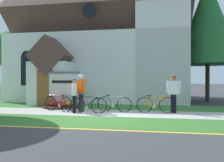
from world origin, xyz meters
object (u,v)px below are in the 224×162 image
(bicycle_yellow, at_px, (88,105))
(cyclist_in_red_jersey, at_px, (174,91))
(cyclist_in_blue_jersey, at_px, (74,93))
(roadside_conifer, at_px, (208,21))
(yard_deciduous_tree, at_px, (13,50))
(church_sign, at_px, (64,84))
(bicycle_black, at_px, (58,103))
(bicycle_silver, at_px, (156,104))
(bicycle_green, at_px, (114,104))
(cyclist_in_orange_jersey, at_px, (81,90))

(bicycle_yellow, height_order, cyclist_in_red_jersey, cyclist_in_red_jersey)
(cyclist_in_blue_jersey, distance_m, cyclist_in_red_jersey, 4.63)
(roadside_conifer, xyz_separation_m, yard_deciduous_tree, (-14.89, -0.11, -1.71))
(church_sign, distance_m, roadside_conifer, 10.88)
(cyclist_in_blue_jersey, relative_size, cyclist_in_red_jersey, 0.92)
(bicycle_black, relative_size, bicycle_silver, 0.93)
(cyclist_in_blue_jersey, xyz_separation_m, cyclist_in_red_jersey, (4.59, 0.57, 0.10))
(bicycle_green, height_order, cyclist_in_orange_jersey, cyclist_in_orange_jersey)
(cyclist_in_orange_jersey, bearing_deg, cyclist_in_red_jersey, 4.68)
(bicycle_black, distance_m, roadside_conifer, 11.83)
(cyclist_in_blue_jersey, relative_size, yard_deciduous_tree, 0.29)
(church_sign, height_order, bicycle_silver, church_sign)
(bicycle_black, bearing_deg, cyclist_in_blue_jersey, -12.30)
(bicycle_silver, height_order, yard_deciduous_tree, yard_deciduous_tree)
(cyclist_in_orange_jersey, bearing_deg, bicycle_silver, 5.64)
(bicycle_silver, height_order, roadside_conifer, roadside_conifer)
(cyclist_in_red_jersey, height_order, yard_deciduous_tree, yard_deciduous_tree)
(bicycle_green, relative_size, roadside_conifer, 0.20)
(bicycle_yellow, bearing_deg, roadside_conifer, 45.96)
(cyclist_in_blue_jersey, height_order, roadside_conifer, roadside_conifer)
(bicycle_yellow, relative_size, yard_deciduous_tree, 0.31)
(bicycle_black, relative_size, cyclist_in_orange_jersey, 0.93)
(bicycle_green, relative_size, yard_deciduous_tree, 0.32)
(bicycle_black, bearing_deg, bicycle_silver, 4.54)
(cyclist_in_blue_jersey, relative_size, cyclist_in_orange_jersey, 0.90)
(church_sign, height_order, cyclist_in_orange_jersey, church_sign)
(cyclist_in_orange_jersey, distance_m, cyclist_in_red_jersey, 4.33)
(church_sign, distance_m, bicycle_green, 3.52)
(bicycle_green, xyz_separation_m, cyclist_in_orange_jersey, (-1.54, -0.35, 0.68))
(bicycle_yellow, xyz_separation_m, roadside_conifer, (6.73, 6.96, 5.24))
(church_sign, relative_size, cyclist_in_orange_jersey, 1.12)
(church_sign, bearing_deg, bicycle_green, -24.26)
(bicycle_silver, relative_size, cyclist_in_blue_jersey, 1.11)
(cyclist_in_orange_jersey, bearing_deg, bicycle_black, -178.85)
(bicycle_yellow, xyz_separation_m, cyclist_in_blue_jersey, (-0.73, 0.20, 0.55))
(church_sign, relative_size, cyclist_in_red_jersey, 1.14)
(cyclist_in_red_jersey, bearing_deg, cyclist_in_orange_jersey, -175.32)
(bicycle_green, distance_m, cyclist_in_orange_jersey, 1.72)
(bicycle_yellow, bearing_deg, bicycle_silver, 14.06)
(church_sign, bearing_deg, bicycle_black, -76.84)
(bicycle_green, relative_size, bicycle_yellow, 1.02)
(bicycle_black, distance_m, cyclist_in_red_jersey, 5.51)
(bicycle_yellow, relative_size, cyclist_in_blue_jersey, 1.05)
(church_sign, height_order, cyclist_in_blue_jersey, church_sign)
(yard_deciduous_tree, bearing_deg, church_sign, -37.30)
(bicycle_silver, relative_size, cyclist_in_red_jersey, 1.03)
(bicycle_green, xyz_separation_m, cyclist_in_blue_jersey, (-1.81, -0.56, 0.55))
(bicycle_yellow, distance_m, cyclist_in_blue_jersey, 0.94)
(cyclist_in_orange_jersey, bearing_deg, bicycle_green, 12.77)
(church_sign, xyz_separation_m, bicycle_black, (0.41, -1.77, -0.89))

